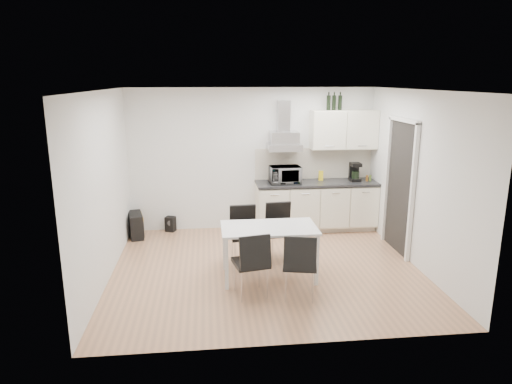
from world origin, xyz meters
TOP-DOWN VIEW (x-y plane):
  - ground at (0.00, 0.00)m, footprint 4.50×4.50m
  - wall_back at (0.00, 2.00)m, footprint 4.50×0.10m
  - wall_front at (0.00, -2.00)m, footprint 4.50×0.10m
  - wall_left at (-2.25, 0.00)m, footprint 0.10×4.00m
  - wall_right at (2.25, 0.00)m, footprint 0.10×4.00m
  - ceiling at (0.00, 0.00)m, footprint 4.50×4.50m
  - doorway at (2.21, 0.55)m, footprint 0.08×1.04m
  - kitchenette at (1.19, 1.73)m, footprint 2.22×0.64m
  - dining_table at (0.00, -0.28)m, footprint 1.32×0.76m
  - chair_far_left at (-0.30, 0.24)m, footprint 0.47×0.53m
  - chair_far_right at (0.27, 0.35)m, footprint 0.48×0.54m
  - chair_near_left at (-0.31, -0.82)m, footprint 0.53×0.58m
  - chair_near_right at (0.31, -0.93)m, footprint 0.54×0.58m
  - guitar_amp at (-2.12, 1.65)m, footprint 0.34×0.56m
  - floor_speaker at (-1.54, 1.90)m, footprint 0.21×0.20m

SIDE VIEW (x-z plane):
  - ground at x=0.00m, z-range 0.00..0.00m
  - floor_speaker at x=-1.54m, z-range 0.00..0.28m
  - guitar_amp at x=-2.12m, z-range 0.00..0.44m
  - chair_far_left at x=-0.30m, z-range 0.00..0.88m
  - chair_far_right at x=0.27m, z-range 0.00..0.88m
  - chair_near_left at x=-0.31m, z-range 0.00..0.88m
  - chair_near_right at x=0.31m, z-range 0.00..0.88m
  - dining_table at x=0.00m, z-range 0.29..1.04m
  - kitchenette at x=1.19m, z-range -0.43..2.09m
  - doorway at x=2.21m, z-range 0.00..2.10m
  - wall_back at x=0.00m, z-range 0.00..2.60m
  - wall_front at x=0.00m, z-range 0.00..2.60m
  - wall_left at x=-2.25m, z-range 0.00..2.60m
  - wall_right at x=2.25m, z-range 0.00..2.60m
  - ceiling at x=0.00m, z-range 2.60..2.60m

